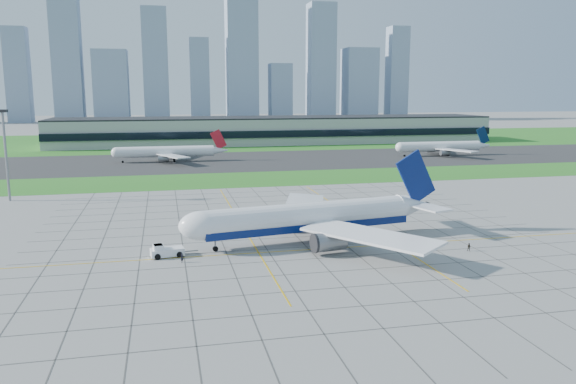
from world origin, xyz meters
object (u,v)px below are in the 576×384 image
Objects in this scene: light_mast at (5,144)px; pushback_tug at (166,251)px; distant_jet_1 at (167,152)px; crew_near at (182,258)px; crew_far at (469,247)px; airliner at (310,218)px; distant_jet_2 at (441,146)px.

light_mast is 2.85× the size of pushback_tug.
distant_jet_1 is at bearing 80.10° from pushback_tug.
light_mast is 15.28× the size of crew_near.
pushback_tug is 5.56× the size of crew_far.
airliner is at bearing 0.19° from pushback_tug.
airliner is 35.54× the size of crew_far.
crew_near is 1.04× the size of crew_far.
light_mast is 85.00m from crew_near.
crew_near is (45.53, -70.12, -15.34)m from light_mast.
crew_far is at bearing -36.84° from light_mast.
pushback_tug is 0.19× the size of distant_jet_2.
crew_near is at bearing -57.00° from light_mast.
distant_jet_2 reaches higher than crew_near.
pushback_tug is 57.85m from crew_far.
distant_jet_1 reaches higher than crew_near.
crew_near is 153.58m from distant_jet_1.
crew_far is (28.17, -13.73, -4.12)m from airliner.
distant_jet_2 is at bearing 24.52° from light_mast.
light_mast is 0.54× the size of distant_jet_2.
pushback_tug is 196.09m from distant_jet_2.
crew_far is 167.61m from distant_jet_1.
light_mast is 191.91m from distant_jet_2.
light_mast reaches higher than distant_jet_2.
pushback_tug is (-28.99, -4.78, -3.84)m from airliner.
light_mast is 79.88m from pushback_tug.
light_mast is 0.45× the size of airliner.
crew_near is 54.49m from crew_far.
distant_jet_1 is at bearing 91.45° from airliner.
crew_far is at bearing -44.60° from crew_near.
light_mast is 125.67m from crew_far.
distant_jet_1 is 1.02× the size of distant_jet_2.
distant_jet_1 is 129.79m from distant_jet_2.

